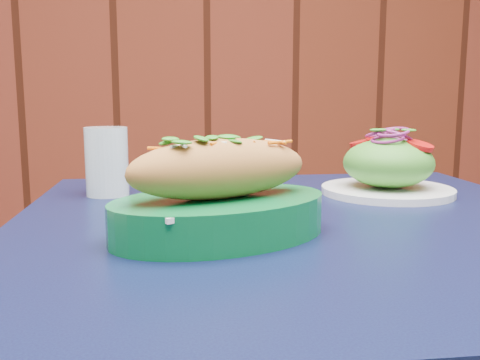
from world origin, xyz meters
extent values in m
cube|color=black|center=(-0.37, 1.30, 0.73)|extent=(0.80, 0.80, 0.03)
cylinder|color=black|center=(-0.04, 1.63, 0.36)|extent=(0.04, 0.04, 0.72)
cube|color=white|center=(-0.49, 1.22, 0.79)|extent=(0.24, 0.20, 0.01)
ellipsoid|color=#C67C3E|center=(-0.49, 1.22, 0.83)|extent=(0.25, 0.17, 0.07)
cylinder|color=white|center=(-0.18, 1.46, 0.76)|extent=(0.22, 0.22, 0.01)
ellipsoid|color=#4C992D|center=(-0.18, 1.46, 0.80)|extent=(0.15, 0.15, 0.08)
cylinder|color=red|center=(-0.14, 1.43, 0.84)|extent=(0.04, 0.04, 0.01)
cylinder|color=red|center=(-0.22, 1.49, 0.84)|extent=(0.04, 0.04, 0.01)
cylinder|color=red|center=(-0.18, 1.50, 0.84)|extent=(0.04, 0.04, 0.01)
torus|color=#8D1E6F|center=(-0.18, 1.46, 0.85)|extent=(0.06, 0.06, 0.01)
torus|color=#8D1E6F|center=(-0.18, 1.46, 0.85)|extent=(0.06, 0.06, 0.01)
torus|color=#8D1E6F|center=(-0.18, 1.46, 0.86)|extent=(0.06, 0.06, 0.01)
torus|color=#8D1E6F|center=(-0.18, 1.46, 0.86)|extent=(0.06, 0.06, 0.01)
cylinder|color=silver|center=(-0.66, 1.51, 0.81)|extent=(0.07, 0.07, 0.12)
camera|label=1|loc=(-0.54, 0.59, 0.92)|focal=40.00mm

